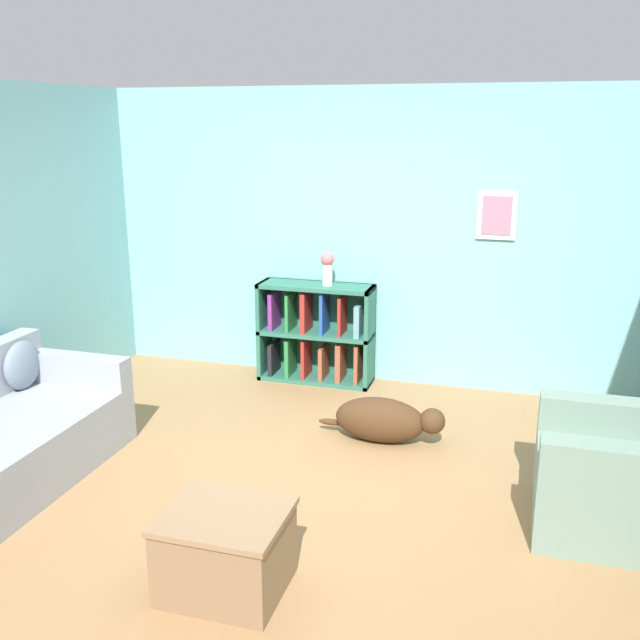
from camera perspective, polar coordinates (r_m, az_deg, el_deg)
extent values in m
plane|color=#997047|center=(4.71, -1.43, -13.68)|extent=(14.00, 14.00, 0.00)
cube|color=#7AB7BC|center=(6.36, 4.78, 6.50)|extent=(5.60, 0.10, 2.60)
cube|color=silver|center=(6.14, 13.97, 8.12)|extent=(0.32, 0.02, 0.40)
cube|color=#A37089|center=(6.13, 13.96, 8.10)|extent=(0.24, 0.01, 0.32)
cube|color=#9399A3|center=(5.63, -19.29, -3.69)|extent=(0.93, 0.16, 0.23)
ellipsoid|color=slate|center=(5.62, -22.71, -3.35)|extent=(0.14, 0.36, 0.36)
cube|color=#2D6B56|center=(6.61, -4.49, -0.69)|extent=(0.04, 0.33, 0.90)
cube|color=#2D6B56|center=(6.33, 4.00, -1.42)|extent=(0.04, 0.33, 0.90)
cube|color=#2D6B56|center=(6.60, 0.06, -0.67)|extent=(1.04, 0.02, 0.90)
cube|color=#2D6B56|center=(6.59, -0.33, -4.66)|extent=(1.04, 0.33, 0.04)
cube|color=#2D6B56|center=(6.46, -0.33, -1.05)|extent=(1.04, 0.33, 0.04)
cube|color=#2D6B56|center=(6.34, -0.34, 2.70)|extent=(1.04, 0.33, 0.04)
cube|color=black|center=(6.66, -3.69, -3.09)|extent=(0.04, 0.25, 0.31)
cube|color=#7A2D84|center=(6.52, -3.68, 0.78)|extent=(0.04, 0.25, 0.34)
cube|color=#287A3D|center=(6.59, -2.38, -2.98)|extent=(0.04, 0.25, 0.37)
cube|color=#287A3D|center=(6.47, -2.37, 0.69)|extent=(0.03, 0.25, 0.34)
cube|color=#B22823|center=(6.55, -1.10, -3.06)|extent=(0.03, 0.25, 0.38)
cube|color=#B22823|center=(6.42, -1.11, 0.71)|extent=(0.04, 0.25, 0.37)
cube|color=brown|center=(6.51, 0.29, -3.44)|extent=(0.04, 0.25, 0.32)
cube|color=#234C9E|center=(6.37, 0.36, 0.63)|extent=(0.03, 0.25, 0.38)
cube|color=brown|center=(6.46, 1.68, -3.36)|extent=(0.05, 0.25, 0.37)
cube|color=#B22823|center=(6.33, 1.80, 0.41)|extent=(0.03, 0.25, 0.35)
cube|color=brown|center=(6.42, 3.11, -3.47)|extent=(0.03, 0.25, 0.37)
cube|color=#60939E|center=(6.30, 3.18, 0.02)|extent=(0.05, 0.25, 0.29)
cube|color=gray|center=(4.60, 22.96, -12.64)|extent=(0.97, 0.86, 0.45)
cube|color=gray|center=(4.16, 23.91, -10.73)|extent=(0.97, 0.18, 0.22)
cube|color=gray|center=(4.77, 22.98, -7.21)|extent=(0.97, 0.18, 0.22)
cube|color=#846647|center=(3.81, -7.57, -17.87)|extent=(0.59, 0.51, 0.43)
cube|color=#8F6E4D|center=(3.70, -7.68, -15.29)|extent=(0.61, 0.53, 0.03)
ellipsoid|color=#472D19|center=(5.35, 4.83, -7.96)|extent=(0.68, 0.30, 0.34)
sphere|color=#472D19|center=(5.28, 8.97, -7.99)|extent=(0.19, 0.19, 0.19)
ellipsoid|color=#472D19|center=(5.51, 0.90, -8.17)|extent=(0.20, 0.05, 0.05)
cylinder|color=silver|center=(6.29, 0.59, 3.63)|extent=(0.09, 0.09, 0.19)
sphere|color=#E06B70|center=(6.26, 0.60, 4.92)|extent=(0.12, 0.12, 0.12)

